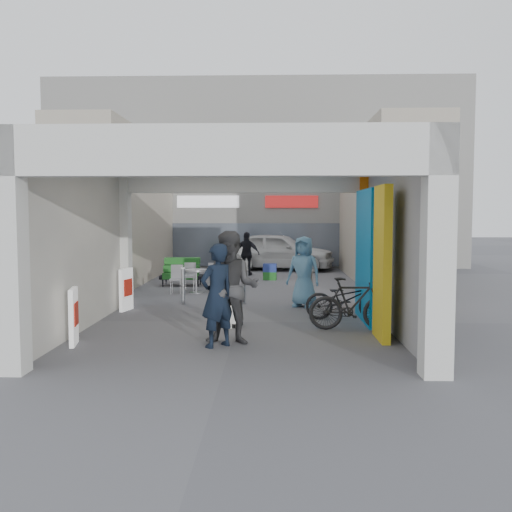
{
  "coord_description": "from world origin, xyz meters",
  "views": [
    {
      "loc": [
        0.72,
        -11.92,
        2.28
      ],
      "look_at": [
        0.34,
        1.0,
        1.33
      ],
      "focal_mm": 40.0,
      "sensor_mm": 36.0,
      "label": 1
    }
  ],
  "objects_px": {
    "cafe_set": "(194,282)",
    "man_elderly": "(304,272)",
    "border_collie": "(234,314)",
    "man_with_dog": "(217,295)",
    "man_crates": "(247,254)",
    "white_van": "(278,251)",
    "man_back_turned": "(232,288)",
    "bicycle_rear": "(353,304)",
    "produce_stand": "(182,275)",
    "bicycle_front": "(346,299)"
  },
  "relations": [
    {
      "from": "produce_stand",
      "to": "man_elderly",
      "type": "relative_size",
      "value": 0.77
    },
    {
      "from": "cafe_set",
      "to": "white_van",
      "type": "distance_m",
      "value": 7.12
    },
    {
      "from": "man_with_dog",
      "to": "man_crates",
      "type": "xyz_separation_m",
      "value": [
        -0.01,
        11.48,
        -0.08
      ]
    },
    {
      "from": "white_van",
      "to": "produce_stand",
      "type": "bearing_deg",
      "value": 160.75
    },
    {
      "from": "man_crates",
      "to": "man_elderly",
      "type": "bearing_deg",
      "value": 114.66
    },
    {
      "from": "cafe_set",
      "to": "man_elderly",
      "type": "xyz_separation_m",
      "value": [
        3.09,
        -2.63,
        0.58
      ]
    },
    {
      "from": "cafe_set",
      "to": "man_crates",
      "type": "bearing_deg",
      "value": 73.11
    },
    {
      "from": "produce_stand",
      "to": "man_back_turned",
      "type": "distance_m",
      "value": 8.45
    },
    {
      "from": "man_with_dog",
      "to": "man_back_turned",
      "type": "xyz_separation_m",
      "value": [
        0.25,
        0.25,
        0.1
      ]
    },
    {
      "from": "man_elderly",
      "to": "man_back_turned",
      "type": "bearing_deg",
      "value": -84.77
    },
    {
      "from": "man_back_turned",
      "to": "man_crates",
      "type": "distance_m",
      "value": 11.23
    },
    {
      "from": "man_with_dog",
      "to": "white_van",
      "type": "distance_m",
      "value": 13.65
    },
    {
      "from": "produce_stand",
      "to": "man_elderly",
      "type": "xyz_separation_m",
      "value": [
        3.67,
        -4.04,
        0.52
      ]
    },
    {
      "from": "cafe_set",
      "to": "bicycle_rear",
      "type": "bearing_deg",
      "value": -54.4
    },
    {
      "from": "produce_stand",
      "to": "border_collie",
      "type": "distance_m",
      "value": 6.99
    },
    {
      "from": "produce_stand",
      "to": "man_crates",
      "type": "height_order",
      "value": "man_crates"
    },
    {
      "from": "man_back_turned",
      "to": "man_crates",
      "type": "xyz_separation_m",
      "value": [
        -0.25,
        11.23,
        -0.19
      ]
    },
    {
      "from": "man_elderly",
      "to": "bicycle_front",
      "type": "height_order",
      "value": "man_elderly"
    },
    {
      "from": "man_with_dog",
      "to": "bicycle_rear",
      "type": "xyz_separation_m",
      "value": [
        2.53,
        1.51,
        -0.37
      ]
    },
    {
      "from": "man_with_dog",
      "to": "bicycle_front",
      "type": "distance_m",
      "value": 3.67
    },
    {
      "from": "man_back_turned",
      "to": "bicycle_rear",
      "type": "bearing_deg",
      "value": 33.65
    },
    {
      "from": "cafe_set",
      "to": "produce_stand",
      "type": "bearing_deg",
      "value": 112.42
    },
    {
      "from": "border_collie",
      "to": "bicycle_front",
      "type": "bearing_deg",
      "value": 35.57
    },
    {
      "from": "border_collie",
      "to": "man_with_dog",
      "type": "distance_m",
      "value": 1.83
    },
    {
      "from": "produce_stand",
      "to": "man_elderly",
      "type": "height_order",
      "value": "man_elderly"
    },
    {
      "from": "cafe_set",
      "to": "bicycle_front",
      "type": "relative_size",
      "value": 0.78
    },
    {
      "from": "cafe_set",
      "to": "man_back_turned",
      "type": "xyz_separation_m",
      "value": [
        1.62,
        -6.72,
        0.7
      ]
    },
    {
      "from": "cafe_set",
      "to": "man_elderly",
      "type": "relative_size",
      "value": 0.78
    },
    {
      "from": "man_elderly",
      "to": "cafe_set",
      "type": "bearing_deg",
      "value": 164.57
    },
    {
      "from": "produce_stand",
      "to": "man_elderly",
      "type": "distance_m",
      "value": 5.48
    },
    {
      "from": "man_crates",
      "to": "border_collie",
      "type": "bearing_deg",
      "value": 102.17
    },
    {
      "from": "man_elderly",
      "to": "bicycle_rear",
      "type": "distance_m",
      "value": 2.96
    },
    {
      "from": "produce_stand",
      "to": "man_with_dog",
      "type": "relative_size",
      "value": 0.75
    },
    {
      "from": "border_collie",
      "to": "man_crates",
      "type": "bearing_deg",
      "value": 105.56
    },
    {
      "from": "man_back_turned",
      "to": "man_crates",
      "type": "height_order",
      "value": "man_back_turned"
    },
    {
      "from": "bicycle_rear",
      "to": "man_back_turned",
      "type": "bearing_deg",
      "value": 118.6
    },
    {
      "from": "bicycle_rear",
      "to": "man_crates",
      "type": "bearing_deg",
      "value": 13.98
    },
    {
      "from": "border_collie",
      "to": "white_van",
      "type": "distance_m",
      "value": 11.94
    },
    {
      "from": "white_van",
      "to": "man_with_dog",
      "type": "bearing_deg",
      "value": -173.23
    },
    {
      "from": "man_back_turned",
      "to": "white_van",
      "type": "height_order",
      "value": "man_back_turned"
    },
    {
      "from": "cafe_set",
      "to": "border_collie",
      "type": "distance_m",
      "value": 5.48
    },
    {
      "from": "produce_stand",
      "to": "white_van",
      "type": "bearing_deg",
      "value": 79.74
    },
    {
      "from": "bicycle_front",
      "to": "cafe_set",
      "type": "bearing_deg",
      "value": 42.33
    },
    {
      "from": "man_with_dog",
      "to": "bicycle_rear",
      "type": "relative_size",
      "value": 1.03
    },
    {
      "from": "produce_stand",
      "to": "bicycle_rear",
      "type": "distance_m",
      "value": 8.2
    },
    {
      "from": "man_back_turned",
      "to": "bicycle_front",
      "type": "bearing_deg",
      "value": 50.8
    },
    {
      "from": "bicycle_rear",
      "to": "white_van",
      "type": "height_order",
      "value": "white_van"
    },
    {
      "from": "produce_stand",
      "to": "man_with_dog",
      "type": "distance_m",
      "value": 8.62
    },
    {
      "from": "bicycle_front",
      "to": "white_van",
      "type": "distance_m",
      "value": 11.06
    },
    {
      "from": "bicycle_front",
      "to": "man_crates",
      "type": "bearing_deg",
      "value": 16.36
    }
  ]
}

